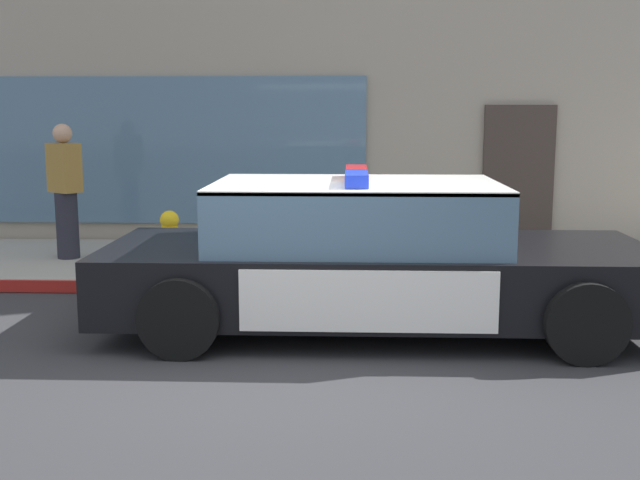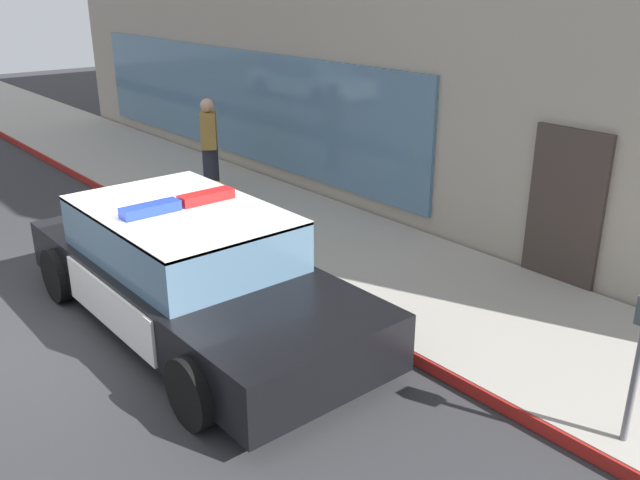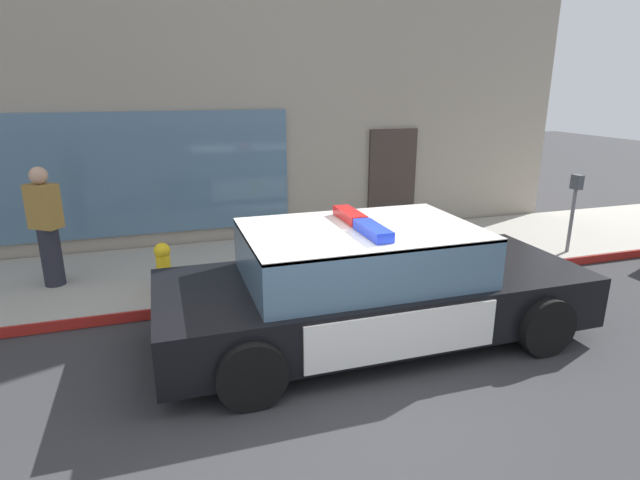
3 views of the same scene
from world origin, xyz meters
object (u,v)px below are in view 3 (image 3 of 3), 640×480
at_px(police_cruiser, 370,284).
at_px(pedestrian_on_sidewalk, 47,227).
at_px(parking_meter, 574,199).
at_px(fire_hydrant, 164,269).

height_order(police_cruiser, pedestrian_on_sidewalk, pedestrian_on_sidewalk).
bearing_deg(police_cruiser, parking_meter, 20.03).
height_order(police_cruiser, parking_meter, police_cruiser).
relative_size(pedestrian_on_sidewalk, parking_meter, 1.28).
distance_m(police_cruiser, fire_hydrant, 2.91).
xyz_separation_m(fire_hydrant, pedestrian_on_sidewalk, (-1.52, 0.81, 0.51)).
bearing_deg(parking_meter, police_cruiser, -160.20).
bearing_deg(parking_meter, pedestrian_on_sidewalk, 172.95).
relative_size(police_cruiser, parking_meter, 3.74).
height_order(pedestrian_on_sidewalk, parking_meter, pedestrian_on_sidewalk).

